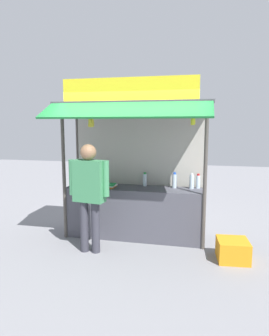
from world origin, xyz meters
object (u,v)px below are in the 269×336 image
(water_bottle_rear_center, at_px, (145,180))
(banana_bunch_inner_right, at_px, (193,121))
(water_bottle_right, at_px, (175,181))
(magazine_stack_back_right, at_px, (82,186))
(water_bottle_left, at_px, (99,179))
(plastic_crate, at_px, (233,250))
(water_bottle_mid_left, at_px, (198,181))
(vendor_person, at_px, (89,188))
(banana_bunch_rightmost, at_px, (91,122))
(water_bottle_mid_right, at_px, (192,181))
(magazine_stack_center, at_px, (110,186))

(water_bottle_rear_center, distance_m, banana_bunch_inner_right, 1.45)
(water_bottle_right, xyz_separation_m, magazine_stack_back_right, (-1.57, -0.36, -0.09))
(water_bottle_left, height_order, plastic_crate, water_bottle_left)
(banana_bunch_inner_right, xyz_separation_m, plastic_crate, (0.64, -0.22, -1.89))
(water_bottle_left, bearing_deg, water_bottle_mid_left, 3.28)
(water_bottle_rear_center, distance_m, plastic_crate, 1.88)
(banana_bunch_inner_right, height_order, vendor_person, banana_bunch_inner_right)
(magazine_stack_back_right, relative_size, vendor_person, 0.18)
(water_bottle_rear_center, height_order, magazine_stack_back_right, water_bottle_rear_center)
(water_bottle_left, relative_size, magazine_stack_back_right, 0.78)
(banana_bunch_rightmost, xyz_separation_m, banana_bunch_inner_right, (1.62, -0.00, 0.01))
(water_bottle_mid_right, distance_m, plastic_crate, 1.31)
(water_bottle_mid_left, height_order, magazine_stack_back_right, water_bottle_mid_left)
(water_bottle_rear_center, xyz_separation_m, banana_bunch_rightmost, (-0.79, -0.57, 1.02))
(water_bottle_right, relative_size, banana_bunch_rightmost, 0.97)
(magazine_stack_center, distance_m, plastic_crate, 2.26)
(banana_bunch_rightmost, bearing_deg, water_bottle_left, 94.74)
(water_bottle_mid_left, xyz_separation_m, banana_bunch_rightmost, (-1.72, -0.58, 1.02))
(banana_bunch_rightmost, height_order, plastic_crate, banana_bunch_rightmost)
(water_bottle_mid_right, relative_size, vendor_person, 0.16)
(water_bottle_rear_center, relative_size, banana_bunch_rightmost, 0.87)
(water_bottle_right, bearing_deg, banana_bunch_rightmost, -158.46)
(water_bottle_rear_center, bearing_deg, vendor_person, -125.35)
(magazine_stack_center, bearing_deg, vendor_person, -98.56)
(water_bottle_right, bearing_deg, vendor_person, -143.17)
(water_bottle_left, xyz_separation_m, magazine_stack_back_right, (-0.21, -0.32, -0.07))
(water_bottle_rear_center, height_order, plastic_crate, water_bottle_rear_center)
(water_bottle_rear_center, bearing_deg, water_bottle_mid_right, -3.34)
(water_bottle_rear_center, xyz_separation_m, water_bottle_right, (0.54, -0.05, 0.01))
(banana_bunch_rightmost, relative_size, plastic_crate, 0.64)
(water_bottle_rear_center, relative_size, magazine_stack_back_right, 0.83)
(plastic_crate, bearing_deg, water_bottle_left, 162.91)
(magazine_stack_back_right, height_order, plastic_crate, magazine_stack_back_right)
(water_bottle_mid_left, distance_m, banana_bunch_inner_right, 1.19)
(water_bottle_left, height_order, water_bottle_mid_left, water_bottle_mid_left)
(water_bottle_mid_right, distance_m, banana_bunch_inner_right, 1.15)
(magazine_stack_back_right, distance_m, magazine_stack_center, 0.49)
(water_bottle_right, bearing_deg, water_bottle_mid_right, 0.90)
(water_bottle_left, distance_m, water_bottle_right, 1.36)
(vendor_person, bearing_deg, magazine_stack_back_right, -49.33)
(plastic_crate, bearing_deg, water_bottle_mid_left, 123.54)
(magazine_stack_back_right, xyz_separation_m, banana_bunch_inner_right, (1.87, -0.17, 1.11))
(water_bottle_mid_left, bearing_deg, water_bottle_mid_right, -151.92)
(water_bottle_left, height_order, magazine_stack_back_right, water_bottle_left)
(magazine_stack_back_right, bearing_deg, water_bottle_mid_left, 11.97)
(plastic_crate, bearing_deg, water_bottle_mid_right, 130.68)
(water_bottle_mid_right, relative_size, banana_bunch_rightmost, 0.95)
(water_bottle_right, bearing_deg, magazine_stack_back_right, -167.25)
(banana_bunch_inner_right, bearing_deg, water_bottle_mid_left, 80.28)
(water_bottle_mid_right, bearing_deg, banana_bunch_rightmost, -161.95)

